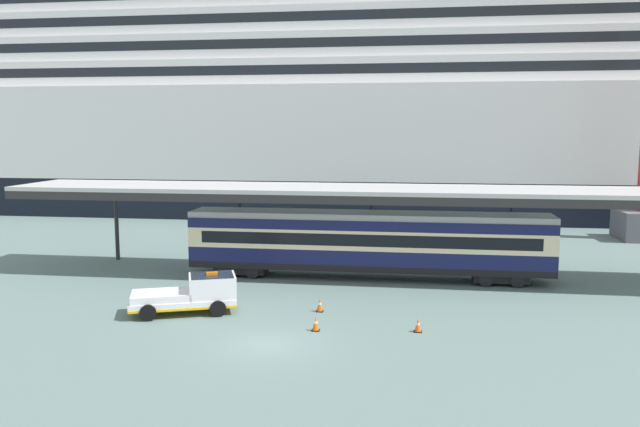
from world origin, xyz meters
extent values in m
plane|color=slate|center=(0.00, 0.00, 0.00)|extent=(400.00, 400.00, 0.00)
cube|color=black|center=(-8.20, 51.49, 2.03)|extent=(162.27, 31.52, 4.06)
cube|color=silver|center=(-8.20, 51.49, 8.80)|extent=(162.27, 31.52, 9.48)
cube|color=silver|center=(-8.20, 51.49, 14.86)|extent=(149.29, 29.00, 2.64)
cube|color=black|center=(-8.20, 37.04, 14.99)|extent=(142.80, 0.12, 0.95)
cube|color=silver|center=(-8.20, 51.49, 17.50)|extent=(143.32, 27.84, 2.64)
cube|color=black|center=(-8.20, 37.62, 17.63)|extent=(137.09, 0.12, 0.95)
cube|color=silver|center=(-8.20, 51.49, 20.14)|extent=(137.35, 26.68, 2.64)
cube|color=black|center=(-8.20, 38.20, 20.27)|extent=(131.37, 0.12, 0.95)
cube|color=silver|center=(-8.20, 51.49, 22.77)|extent=(131.37, 25.52, 2.64)
cube|color=#B6B6B6|center=(3.42, 13.28, 5.48)|extent=(44.66, 6.05, 0.25)
cube|color=#272727|center=(3.42, 10.36, 5.11)|extent=(44.66, 0.20, 0.50)
cylinder|color=#272727|center=(-14.44, 15.91, 2.68)|extent=(0.28, 0.28, 5.36)
cylinder|color=#272727|center=(-5.51, 15.91, 2.68)|extent=(0.28, 0.28, 5.36)
cylinder|color=#272727|center=(3.42, 15.91, 2.68)|extent=(0.28, 0.28, 5.36)
cylinder|color=#272727|center=(12.36, 15.91, 2.68)|extent=(0.28, 0.28, 5.36)
cube|color=black|center=(3.42, 12.78, 0.85)|extent=(21.97, 2.80, 0.40)
cube|color=#141947|center=(3.42, 12.78, 1.50)|extent=(21.97, 2.80, 0.90)
cube|color=beige|center=(3.42, 12.78, 2.55)|extent=(21.97, 2.80, 1.20)
cube|color=black|center=(3.42, 11.41, 2.60)|extent=(20.21, 0.08, 0.72)
cube|color=#141947|center=(3.42, 12.78, 3.45)|extent=(21.97, 2.80, 0.60)
cube|color=#A4A4A4|center=(3.42, 12.78, 3.93)|extent=(21.97, 2.69, 0.36)
cube|color=black|center=(-4.48, 12.78, 0.45)|extent=(3.20, 2.35, 0.50)
cylinder|color=black|center=(-5.38, 11.61, 0.42)|extent=(0.84, 0.12, 0.84)
cylinder|color=black|center=(-3.58, 11.61, 0.42)|extent=(0.84, 0.12, 0.84)
cube|color=black|center=(11.33, 12.78, 0.45)|extent=(3.20, 2.35, 0.50)
cylinder|color=black|center=(10.43, 11.61, 0.42)|extent=(0.84, 0.12, 0.84)
cylinder|color=black|center=(12.23, 11.61, 0.42)|extent=(0.84, 0.12, 0.84)
cube|color=white|center=(-5.18, 3.99, 0.58)|extent=(5.57, 3.70, 0.36)
cube|color=#F2B20C|center=(-5.18, 3.99, 0.45)|extent=(5.58, 3.72, 0.12)
cube|color=white|center=(-3.81, 4.50, 1.31)|extent=(2.82, 2.60, 1.10)
cube|color=#19232D|center=(-3.81, 4.50, 1.66)|extent=(2.59, 2.45, 0.44)
cube|color=orange|center=(-3.81, 4.50, 1.94)|extent=(0.59, 0.38, 0.16)
cube|color=white|center=(-6.15, 3.63, 0.94)|extent=(3.40, 2.82, 0.36)
cylinder|color=black|center=(-3.97, 5.51, 0.40)|extent=(0.84, 0.52, 0.80)
cylinder|color=black|center=(-3.27, 3.64, 0.40)|extent=(0.84, 0.52, 0.80)
cylinder|color=black|center=(-7.09, 4.34, 0.40)|extent=(0.84, 0.52, 0.80)
cylinder|color=black|center=(-6.38, 2.47, 0.40)|extent=(0.84, 0.52, 0.80)
cube|color=black|center=(6.44, 2.65, 0.02)|extent=(0.36, 0.36, 0.04)
cone|color=#EA590F|center=(6.44, 2.65, 0.33)|extent=(0.30, 0.30, 0.59)
cylinder|color=white|center=(6.44, 2.65, 0.36)|extent=(0.17, 0.17, 0.08)
cube|color=black|center=(1.82, 2.15, 0.02)|extent=(0.36, 0.36, 0.04)
cone|color=#EA590F|center=(1.82, 2.15, 0.36)|extent=(0.30, 0.30, 0.64)
cylinder|color=white|center=(1.82, 2.15, 0.39)|extent=(0.17, 0.17, 0.09)
cube|color=black|center=(1.56, 5.21, 0.02)|extent=(0.36, 0.36, 0.04)
cone|color=#EA590F|center=(1.56, 5.21, 0.37)|extent=(0.30, 0.30, 0.66)
cylinder|color=white|center=(1.56, 5.21, 0.41)|extent=(0.17, 0.17, 0.09)
camera|label=1|loc=(6.05, -25.46, 9.12)|focal=35.50mm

